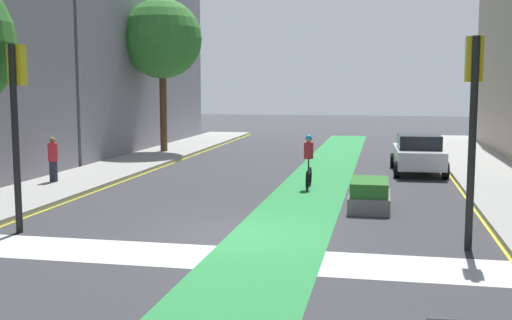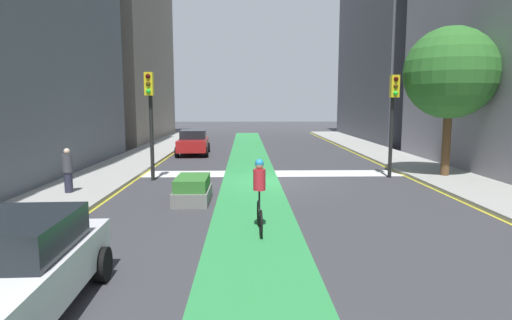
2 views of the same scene
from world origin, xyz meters
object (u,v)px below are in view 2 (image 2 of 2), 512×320
Objects in this scene: car_red_right_near at (193,142)px; cyclist_in_lane at (259,193)px; traffic_signal_near_right at (150,106)px; pedestrian_sidewalk_right_a at (68,170)px; car_white_right_far at (11,270)px; street_tree_near at (450,73)px; traffic_signal_near_left at (393,107)px; median_planter at (192,190)px.

cyclist_in_lane is at bearing 102.44° from car_red_right_near.
traffic_signal_near_right is 4.43m from pedestrian_sidewalk_right_a.
traffic_signal_near_right reaches higher than pedestrian_sidewalk_right_a.
car_white_right_far is 0.67× the size of street_tree_near.
pedestrian_sidewalk_right_a is at bearing -72.86° from car_white_right_far.
traffic_signal_near_left is 2.86× the size of pedestrian_sidewalk_right_a.
street_tree_near reaches higher than cyclist_in_lane.
street_tree_near reaches higher than car_white_right_far.
traffic_signal_near_left is 2.73m from street_tree_near.
traffic_signal_near_left is at bearing -128.03° from cyclist_in_lane.
pedestrian_sidewalk_right_a reaches higher than median_planter.
traffic_signal_near_left is 2.15× the size of median_planter.
traffic_signal_near_right reaches higher than cyclist_in_lane.
traffic_signal_near_left is 13.31m from pedestrian_sidewalk_right_a.
car_white_right_far is 2.72× the size of pedestrian_sidewalk_right_a.
car_white_right_far is 8.12m from median_planter.
street_tree_near is (-12.07, 9.25, 3.74)m from car_red_right_near.
car_white_right_far reaches higher than median_planter.
car_red_right_near is 1.00× the size of car_white_right_far.
street_tree_near is at bearing -135.19° from car_white_right_far.
traffic_signal_near_right is at bearing 86.28° from car_red_right_near.
traffic_signal_near_left is 10.06m from cyclist_in_lane.
traffic_signal_near_right is at bearing 2.53° from traffic_signal_near_left.
street_tree_near reaches higher than traffic_signal_near_right.
car_white_right_far is (9.92, 12.37, -2.33)m from traffic_signal_near_left.
car_white_right_far is at bearing 107.14° from pedestrian_sidewalk_right_a.
cyclist_in_lane is 11.81m from street_tree_near.
pedestrian_sidewalk_right_a is (2.28, 3.07, -2.23)m from traffic_signal_near_right.
car_red_right_near reaches higher than median_planter.
traffic_signal_near_left is at bearing -151.46° from median_planter.
car_red_right_near is 0.67× the size of street_tree_near.
car_red_right_near is 13.59m from median_planter.
car_white_right_far is at bearing 89.55° from car_red_right_near.
cyclist_in_lane is at bearing -129.84° from car_white_right_far.
pedestrian_sidewalk_right_a is at bearing 53.40° from traffic_signal_near_right.
street_tree_near reaches higher than median_planter.
car_red_right_near is 12.90m from pedestrian_sidewalk_right_a.
street_tree_near is (-12.24, -12.16, 3.74)m from car_white_right_far.
cyclist_in_lane is 3.96m from median_planter.
traffic_signal_near_right is 9.81m from car_red_right_near.
street_tree_near is (-14.97, -3.31, 3.60)m from pedestrian_sidewalk_right_a.
traffic_signal_near_left reaches higher than car_red_right_near.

